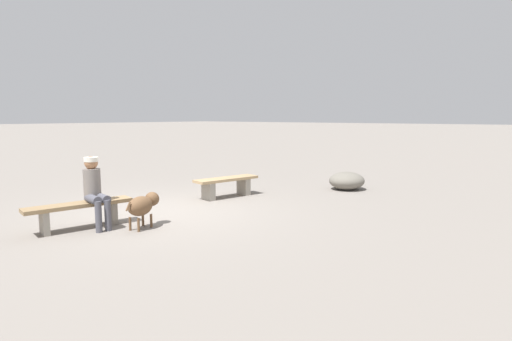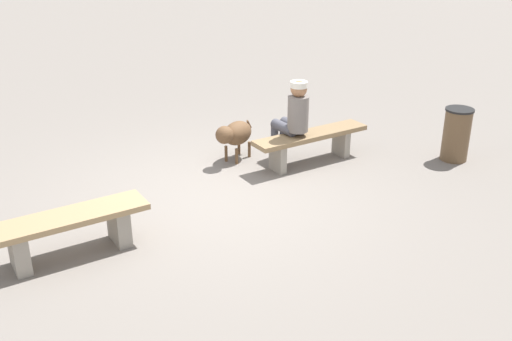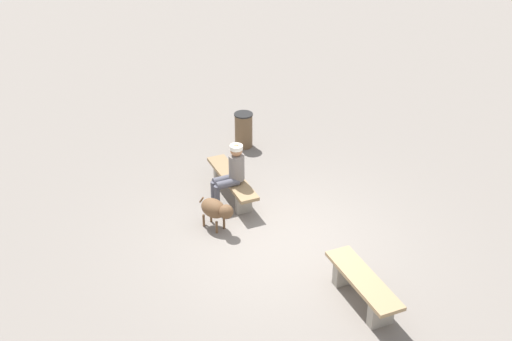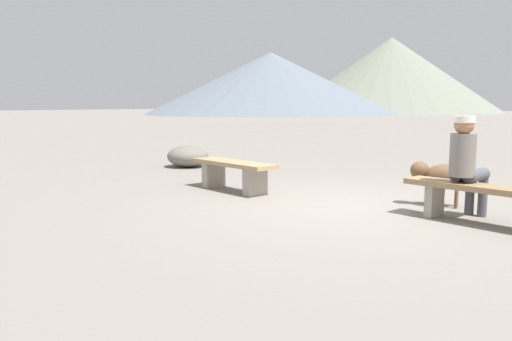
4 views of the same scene
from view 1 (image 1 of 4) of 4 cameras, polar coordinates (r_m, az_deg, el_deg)
The scene contains 6 objects.
ground at distance 8.82m, azimuth -12.89°, elevation -5.79°, with size 210.00×210.00×0.06m, color gray.
bench_left at distance 10.14m, azimuth -4.07°, elevation -1.85°, with size 1.71×0.77×0.48m.
bench_right at distance 7.91m, azimuth -23.05°, elevation -4.93°, with size 1.83×0.73×0.46m.
seated_person at distance 7.81m, azimuth -21.25°, elevation -2.13°, with size 0.38×0.65×1.26m.
dog at distance 7.59m, azimuth -15.25°, elevation -4.57°, with size 0.79×0.45×0.60m.
boulder at distance 11.43m, azimuth 12.34°, elevation -1.38°, with size 0.90×0.96×0.48m, color #6B665B.
Camera 1 is at (5.34, 6.72, 1.96)m, focal length 29.18 mm.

